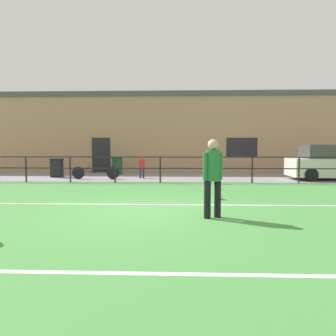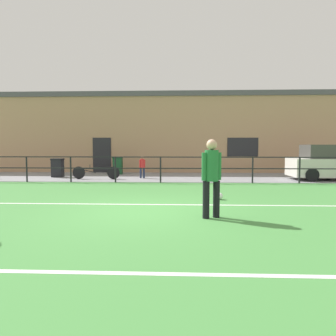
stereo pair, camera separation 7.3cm
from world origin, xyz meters
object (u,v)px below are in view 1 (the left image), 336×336
(trash_bin_1, at_px, (57,168))
(soccer_ball_spare, at_px, (220,196))
(parked_car_red, at_px, (334,163))
(bicycle_parked_1, at_px, (95,172))
(spectator_child, at_px, (142,166))
(player_striker, at_px, (213,174))
(trash_bin_0, at_px, (117,166))

(trash_bin_1, bearing_deg, soccer_ball_spare, -40.12)
(parked_car_red, bearing_deg, bicycle_parked_1, -179.21)
(spectator_child, distance_m, parked_car_red, 9.15)
(spectator_child, bearing_deg, player_striker, 92.69)
(bicycle_parked_1, distance_m, trash_bin_1, 2.41)
(soccer_ball_spare, height_order, trash_bin_1, trash_bin_1)
(player_striker, relative_size, trash_bin_1, 1.86)
(bicycle_parked_1, xyz_separation_m, trash_bin_1, (-2.23, 0.88, 0.16))
(parked_car_red, xyz_separation_m, bicycle_parked_1, (-11.32, -0.16, -0.46))
(player_striker, height_order, trash_bin_0, player_striker)
(parked_car_red, bearing_deg, spectator_child, 177.72)
(player_striker, bearing_deg, bicycle_parked_1, 97.86)
(soccer_ball_spare, xyz_separation_m, trash_bin_1, (-7.50, 6.32, 0.40))
(parked_car_red, relative_size, trash_bin_0, 4.35)
(player_striker, height_order, trash_bin_1, player_striker)
(soccer_ball_spare, bearing_deg, trash_bin_0, 120.53)
(soccer_ball_spare, height_order, bicycle_parked_1, bicycle_parked_1)
(trash_bin_1, bearing_deg, parked_car_red, -3.08)
(parked_car_red, height_order, trash_bin_0, parked_car_red)
(bicycle_parked_1, bearing_deg, trash_bin_1, 158.38)
(spectator_child, relative_size, trash_bin_0, 1.14)
(trash_bin_0, bearing_deg, player_striker, -67.82)
(bicycle_parked_1, bearing_deg, parked_car_red, 0.79)
(trash_bin_0, relative_size, trash_bin_1, 1.01)
(player_striker, height_order, bicycle_parked_1, player_striker)
(player_striker, distance_m, soccer_ball_spare, 2.63)
(trash_bin_0, xyz_separation_m, trash_bin_1, (-2.76, -1.72, -0.01))
(trash_bin_1, bearing_deg, player_striker, -51.24)
(soccer_ball_spare, height_order, parked_car_red, parked_car_red)
(player_striker, xyz_separation_m, trash_bin_1, (-7.03, 8.75, -0.50))
(spectator_child, bearing_deg, soccer_ball_spare, 102.79)
(player_striker, xyz_separation_m, bicycle_parked_1, (-4.80, 7.87, -0.67))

